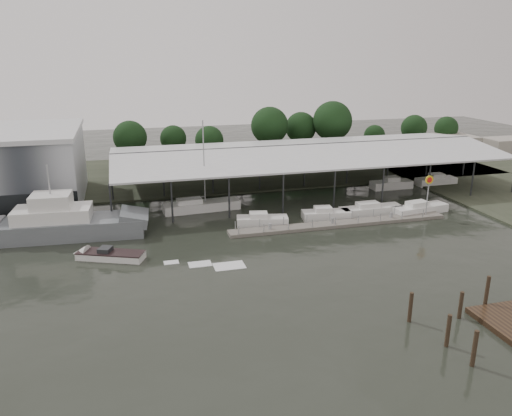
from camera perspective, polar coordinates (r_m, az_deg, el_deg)
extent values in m
plane|color=black|center=(48.93, -1.81, -7.29)|extent=(200.00, 200.00, 0.00)
cube|color=#3B4030|center=(88.26, -8.16, 3.92)|extent=(140.00, 30.00, 0.30)
cube|color=#2A2C2E|center=(77.49, 5.65, 7.17)|extent=(58.00, 0.40, 0.30)
cylinder|color=#2A2C2E|center=(62.37, -16.22, 0.23)|extent=(0.24, 0.24, 5.50)
cylinder|color=#2A2C2E|center=(84.67, -16.12, 4.67)|extent=(0.24, 0.24, 5.50)
cylinder|color=#2A2C2E|center=(101.57, 18.82, 6.47)|extent=(0.24, 0.24, 5.50)
cube|color=slate|center=(62.29, 9.56, -1.79)|extent=(28.00, 2.00, 0.40)
cylinder|color=#989B9E|center=(57.24, -1.98, -2.66)|extent=(0.10, 0.10, 1.20)
cylinder|color=#989B9E|center=(69.10, 19.13, -0.08)|extent=(0.10, 0.10, 1.20)
cube|color=#989B9E|center=(61.73, 8.73, -1.44)|extent=(0.30, 0.30, 0.70)
cylinder|color=#989B9E|center=(67.38, 18.99, 1.01)|extent=(0.16, 0.16, 5.00)
cylinder|color=yellow|center=(66.75, 19.20, 3.06)|extent=(1.10, 0.12, 1.10)
cylinder|color=red|center=(66.70, 19.23, 3.05)|extent=(0.70, 0.05, 0.70)
cube|color=gray|center=(111.24, 21.12, 6.72)|extent=(10.00, 8.00, 4.00)
cube|color=gray|center=(118.66, 26.50, 6.42)|extent=(8.00, 6.00, 3.00)
cube|color=slate|center=(61.62, -21.02, -2.28)|extent=(18.17, 6.29, 2.40)
cube|color=slate|center=(60.36, -13.78, -0.99)|extent=(3.73, 5.07, 1.84)
cube|color=silver|center=(61.28, -22.18, -0.75)|extent=(8.67, 4.77, 1.80)
cube|color=silver|center=(60.81, -22.37, 0.77)|extent=(4.53, 3.88, 1.61)
cylinder|color=#989B9E|center=(60.22, -22.63, 2.96)|extent=(0.18, 0.18, 3.50)
cube|color=silver|center=(67.51, -6.23, 0.14)|extent=(10.40, 3.35, 1.40)
cube|color=silver|center=(66.92, -7.62, 0.73)|extent=(3.40, 2.03, 0.80)
cylinder|color=#989B9E|center=(66.10, -5.97, 5.15)|extent=(0.16, 0.16, 11.21)
cylinder|color=#989B9E|center=(66.84, -7.38, 1.17)|extent=(3.50, 0.38, 0.12)
cube|color=silver|center=(53.76, -16.25, -5.27)|extent=(7.10, 4.56, 0.90)
cone|color=silver|center=(55.20, -19.46, -4.98)|extent=(2.26, 2.47, 2.00)
cube|color=black|center=(53.61, -16.29, -4.87)|extent=(7.13, 4.62, 0.12)
cube|color=#2A2C2E|center=(53.74, -16.85, -4.58)|extent=(1.66, 1.76, 0.50)
cube|color=silver|center=(51.64, -9.66, -6.14)|extent=(2.30, 1.50, 0.04)
cube|color=silver|center=(50.83, -6.41, -6.39)|extent=(3.10, 2.00, 0.04)
cube|color=silver|center=(50.20, -3.07, -6.62)|extent=(3.90, 2.50, 0.04)
cube|color=silver|center=(61.52, 0.72, -1.50)|extent=(6.60, 3.45, 1.10)
cube|color=silver|center=(61.14, 0.27, -0.83)|extent=(2.48, 2.03, 0.70)
cube|color=silver|center=(64.38, 8.04, -0.80)|extent=(6.42, 3.10, 1.10)
cube|color=silver|center=(63.95, 7.66, -0.16)|extent=(2.37, 1.91, 0.70)
cube|color=silver|center=(67.30, 12.99, -0.28)|extent=(8.46, 2.38, 1.10)
cube|color=silver|center=(66.84, 12.66, 0.34)|extent=(2.98, 1.67, 0.70)
cube|color=silver|center=(69.48, 18.22, -0.16)|extent=(8.12, 3.37, 1.10)
cube|color=silver|center=(68.98, 17.93, 0.44)|extent=(2.97, 2.00, 0.70)
cylinder|color=#36261B|center=(43.79, 22.30, -10.57)|extent=(0.32, 0.32, 2.92)
cylinder|color=#36261B|center=(39.59, 21.06, -13.32)|extent=(0.32, 0.32, 3.16)
cylinder|color=#36261B|center=(41.90, 17.20, -11.14)|extent=(0.32, 0.32, 3.13)
cylinder|color=#36261B|center=(46.17, 24.83, -9.05)|extent=(0.32, 0.32, 3.47)
cylinder|color=#36261B|center=(38.02, 23.64, -14.88)|extent=(0.32, 0.32, 3.31)
cylinder|color=black|center=(92.74, -14.02, 5.51)|extent=(0.50, 0.50, 4.24)
sphere|color=#193817|center=(92.06, -14.20, 7.83)|extent=(5.93, 5.93, 5.93)
cylinder|color=black|center=(96.15, -9.34, 5.99)|extent=(0.50, 0.50, 3.52)
sphere|color=#193817|center=(95.58, -9.44, 7.85)|extent=(4.93, 4.93, 4.93)
cylinder|color=black|center=(91.97, -5.30, 5.68)|extent=(0.50, 0.50, 3.69)
sphere|color=#193817|center=(91.35, -5.36, 7.72)|extent=(5.17, 5.17, 5.17)
cylinder|color=black|center=(96.49, 1.54, 6.72)|extent=(0.50, 0.50, 5.06)
sphere|color=#193817|center=(95.75, 1.57, 9.40)|extent=(7.08, 7.08, 7.08)
cylinder|color=black|center=(101.09, 5.09, 6.95)|extent=(0.50, 0.50, 4.36)
sphere|color=#193817|center=(100.45, 5.15, 9.15)|extent=(6.11, 6.11, 6.11)
cylinder|color=black|center=(100.10, 8.60, 7.03)|extent=(0.50, 0.50, 5.44)
sphere|color=#193817|center=(99.35, 8.73, 9.81)|extent=(7.62, 7.62, 7.62)
cylinder|color=black|center=(105.45, 13.28, 6.62)|extent=(0.50, 0.50, 3.03)
sphere|color=#193817|center=(104.99, 13.38, 8.08)|extent=(4.24, 4.24, 4.24)
cylinder|color=black|center=(110.68, 17.45, 6.99)|extent=(0.50, 0.50, 3.81)
sphere|color=#193817|center=(110.15, 17.61, 8.74)|extent=(5.34, 5.34, 5.34)
cylinder|color=black|center=(115.34, 20.74, 6.98)|extent=(0.50, 0.50, 3.52)
sphere|color=#193817|center=(114.87, 20.91, 8.53)|extent=(4.93, 4.93, 4.93)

